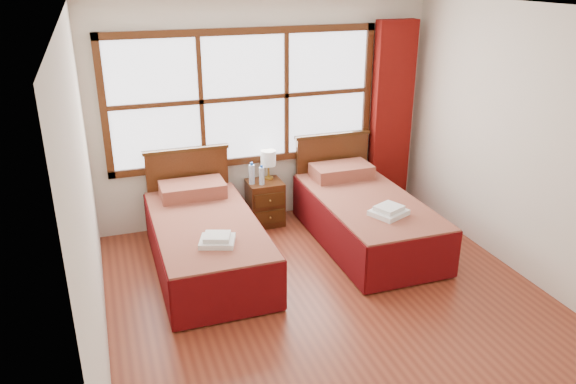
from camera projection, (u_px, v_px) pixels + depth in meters
name	position (u px, v px, depth m)	size (l,w,h in m)	color
floor	(339.00, 310.00, 5.08)	(4.50, 4.50, 0.00)	brown
ceiling	(351.00, 10.00, 4.11)	(4.50, 4.50, 0.00)	white
wall_back	(265.00, 113.00, 6.56)	(4.00, 4.00, 0.00)	silver
wall_left	(87.00, 208.00, 3.99)	(4.50, 4.50, 0.00)	silver
wall_right	(541.00, 152.00, 5.20)	(4.50, 4.50, 0.00)	silver
window	(244.00, 98.00, 6.38)	(3.16, 0.06, 1.56)	white
curtain	(391.00, 115.00, 6.97)	(0.50, 0.16, 2.30)	maroon
bed_left	(206.00, 240.00, 5.72)	(1.03, 2.05, 1.00)	#3E230C
bed_right	(364.00, 216.00, 6.26)	(1.03, 2.05, 1.00)	#3E230C
nightstand	(265.00, 203.00, 6.70)	(0.40, 0.40, 0.54)	#48230F
towels_left	(217.00, 240.00, 5.13)	(0.39, 0.36, 0.09)	white
towels_right	(389.00, 211.00, 5.71)	(0.43, 0.41, 0.10)	white
lamp	(268.00, 159.00, 6.60)	(0.18, 0.18, 0.35)	gold
bottle_near	(252.00, 174.00, 6.50)	(0.07, 0.07, 0.26)	silver
bottle_far	(262.00, 176.00, 6.48)	(0.06, 0.06, 0.23)	silver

